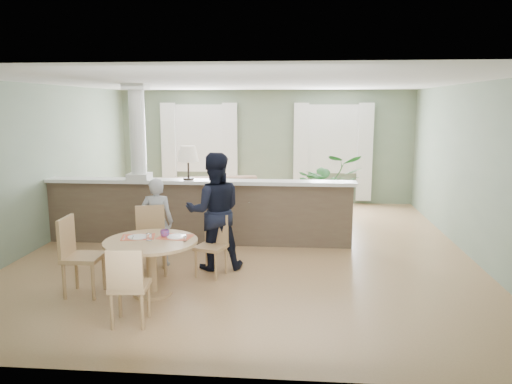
# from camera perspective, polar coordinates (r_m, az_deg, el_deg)

# --- Properties ---
(ground) EXTENTS (8.00, 8.00, 0.00)m
(ground) POSITION_cam_1_polar(r_m,az_deg,el_deg) (8.38, -0.76, -6.40)
(ground) COLOR tan
(ground) RESTS_ON ground
(room_shell) EXTENTS (7.02, 8.02, 2.71)m
(room_shell) POSITION_cam_1_polar(r_m,az_deg,el_deg) (8.68, -0.57, 6.34)
(room_shell) COLOR gray
(room_shell) RESTS_ON ground
(pony_wall) EXTENTS (5.32, 0.38, 2.70)m
(pony_wall) POSITION_cam_1_polar(r_m,az_deg,el_deg) (8.55, -7.23, -1.27)
(pony_wall) COLOR brown
(pony_wall) RESTS_ON ground
(sofa) EXTENTS (3.19, 1.88, 0.88)m
(sofa) POSITION_cam_1_polar(r_m,az_deg,el_deg) (10.12, -5.94, -1.03)
(sofa) COLOR #836347
(sofa) RESTS_ON ground
(houseplant) EXTENTS (1.46, 1.32, 1.43)m
(houseplant) POSITION_cam_1_polar(r_m,az_deg,el_deg) (9.97, 8.27, 0.35)
(houseplant) COLOR #29682B
(houseplant) RESTS_ON ground
(dining_table) EXTENTS (1.16, 1.16, 0.80)m
(dining_table) POSITION_cam_1_polar(r_m,az_deg,el_deg) (6.40, -11.84, -6.63)
(dining_table) COLOR tan
(dining_table) RESTS_ON ground
(chair_far_boy) EXTENTS (0.54, 0.54, 0.95)m
(chair_far_boy) POSITION_cam_1_polar(r_m,az_deg,el_deg) (7.24, -11.91, -4.99)
(chair_far_boy) COLOR tan
(chair_far_boy) RESTS_ON ground
(chair_far_man) EXTENTS (0.48, 0.48, 0.84)m
(chair_far_man) POSITION_cam_1_polar(r_m,az_deg,el_deg) (7.04, -4.92, -5.71)
(chair_far_man) COLOR tan
(chair_far_man) RESTS_ON ground
(chair_near) EXTENTS (0.43, 0.43, 0.88)m
(chair_near) POSITION_cam_1_polar(r_m,az_deg,el_deg) (5.57, -14.43, -10.04)
(chair_near) COLOR tan
(chair_near) RESTS_ON ground
(chair_side) EXTENTS (0.46, 0.46, 0.99)m
(chair_side) POSITION_cam_1_polar(r_m,az_deg,el_deg) (6.65, -19.79, -6.49)
(chair_side) COLOR tan
(chair_side) RESTS_ON ground
(child_person) EXTENTS (0.50, 0.35, 1.31)m
(child_person) POSITION_cam_1_polar(r_m,az_deg,el_deg) (7.50, -11.24, -3.37)
(child_person) COLOR #9A9A9F
(child_person) RESTS_ON ground
(man_person) EXTENTS (0.94, 0.80, 1.70)m
(man_person) POSITION_cam_1_polar(r_m,az_deg,el_deg) (7.21, -4.78, -2.19)
(man_person) COLOR black
(man_person) RESTS_ON ground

